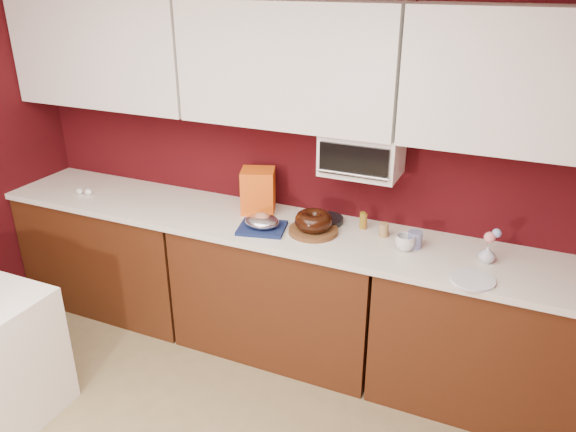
# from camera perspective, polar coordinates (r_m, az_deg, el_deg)

# --- Properties ---
(wall_back) EXTENTS (4.00, 0.02, 2.50)m
(wall_back) POSITION_cam_1_polar(r_m,az_deg,el_deg) (3.61, 1.24, 6.01)
(wall_back) COLOR #3B080B
(wall_back) RESTS_ON floor
(base_cabinet_left) EXTENTS (1.31, 0.58, 0.86)m
(base_cabinet_left) POSITION_cam_1_polar(r_m,az_deg,el_deg) (4.35, -16.95, -3.53)
(base_cabinet_left) COLOR #431F0D
(base_cabinet_left) RESTS_ON floor
(base_cabinet_center) EXTENTS (1.31, 0.58, 0.86)m
(base_cabinet_center) POSITION_cam_1_polar(r_m,az_deg,el_deg) (3.69, -0.76, -7.57)
(base_cabinet_center) COLOR #431F0D
(base_cabinet_center) RESTS_ON floor
(base_cabinet_right) EXTENTS (1.31, 0.58, 0.86)m
(base_cabinet_right) POSITION_cam_1_polar(r_m,az_deg,el_deg) (3.45, 20.29, -11.81)
(base_cabinet_right) COLOR #431F0D
(base_cabinet_right) RESTS_ON floor
(countertop) EXTENTS (4.00, 0.62, 0.04)m
(countertop) POSITION_cam_1_polar(r_m,az_deg,el_deg) (3.48, -0.80, -1.24)
(countertop) COLOR silver
(countertop) RESTS_ON base_cabinet_center
(upper_cabinet_left) EXTENTS (1.31, 0.33, 0.70)m
(upper_cabinet_left) POSITION_cam_1_polar(r_m,az_deg,el_deg) (4.04, -18.07, 15.56)
(upper_cabinet_left) COLOR white
(upper_cabinet_left) RESTS_ON wall_back
(upper_cabinet_center) EXTENTS (1.31, 0.33, 0.70)m
(upper_cabinet_center) POSITION_cam_1_polar(r_m,az_deg,el_deg) (3.32, 0.19, 15.10)
(upper_cabinet_center) COLOR white
(upper_cabinet_center) RESTS_ON wall_back
(upper_cabinet_right) EXTENTS (1.31, 0.33, 0.70)m
(upper_cabinet_right) POSITION_cam_1_polar(r_m,az_deg,el_deg) (3.05, 24.37, 12.26)
(upper_cabinet_right) COLOR white
(upper_cabinet_right) RESTS_ON wall_back
(toaster_oven) EXTENTS (0.45, 0.30, 0.25)m
(toaster_oven) POSITION_cam_1_polar(r_m,az_deg,el_deg) (3.30, 7.53, 6.35)
(toaster_oven) COLOR white
(toaster_oven) RESTS_ON upper_cabinet_center
(toaster_oven_door) EXTENTS (0.40, 0.02, 0.18)m
(toaster_oven_door) POSITION_cam_1_polar(r_m,az_deg,el_deg) (3.15, 6.68, 5.57)
(toaster_oven_door) COLOR black
(toaster_oven_door) RESTS_ON toaster_oven
(toaster_oven_handle) EXTENTS (0.42, 0.02, 0.02)m
(toaster_oven_handle) POSITION_cam_1_polar(r_m,az_deg,el_deg) (3.16, 6.53, 4.20)
(toaster_oven_handle) COLOR silver
(toaster_oven_handle) RESTS_ON toaster_oven
(cake_base) EXTENTS (0.37, 0.37, 0.03)m
(cake_base) POSITION_cam_1_polar(r_m,az_deg,el_deg) (3.37, 2.58, -1.50)
(cake_base) COLOR brown
(cake_base) RESTS_ON countertop
(bundt_cake) EXTENTS (0.29, 0.29, 0.09)m
(bundt_cake) POSITION_cam_1_polar(r_m,az_deg,el_deg) (3.34, 2.60, -0.48)
(bundt_cake) COLOR black
(bundt_cake) RESTS_ON cake_base
(navy_towel) EXTENTS (0.33, 0.29, 0.02)m
(navy_towel) POSITION_cam_1_polar(r_m,az_deg,el_deg) (3.41, -2.65, -1.23)
(navy_towel) COLOR #141F4B
(navy_towel) RESTS_ON countertop
(foil_ham_nest) EXTENTS (0.26, 0.23, 0.08)m
(foil_ham_nest) POSITION_cam_1_polar(r_m,az_deg,el_deg) (3.39, -2.67, -0.55)
(foil_ham_nest) COLOR silver
(foil_ham_nest) RESTS_ON navy_towel
(roasted_ham) EXTENTS (0.12, 0.11, 0.06)m
(roasted_ham) POSITION_cam_1_polar(r_m,az_deg,el_deg) (3.38, -2.67, -0.16)
(roasted_ham) COLOR #BD7656
(roasted_ham) RESTS_ON foil_ham_nest
(pandoro_box) EXTENTS (0.26, 0.25, 0.28)m
(pandoro_box) POSITION_cam_1_polar(r_m,az_deg,el_deg) (3.62, -3.05, 2.58)
(pandoro_box) COLOR red
(pandoro_box) RESTS_ON countertop
(dark_pan) EXTENTS (0.24, 0.24, 0.04)m
(dark_pan) POSITION_cam_1_polar(r_m,az_deg,el_deg) (3.51, 3.94, -0.41)
(dark_pan) COLOR black
(dark_pan) RESTS_ON countertop
(coffee_mug) EXTENTS (0.13, 0.13, 0.11)m
(coffee_mug) POSITION_cam_1_polar(r_m,az_deg,el_deg) (3.22, 11.82, -2.53)
(coffee_mug) COLOR silver
(coffee_mug) RESTS_ON countertop
(blue_jar) EXTENTS (0.09, 0.09, 0.10)m
(blue_jar) POSITION_cam_1_polar(r_m,az_deg,el_deg) (3.26, 12.77, -2.34)
(blue_jar) COLOR navy
(blue_jar) RESTS_ON countertop
(flower_vase) EXTENTS (0.08, 0.08, 0.11)m
(flower_vase) POSITION_cam_1_polar(r_m,az_deg,el_deg) (3.21, 19.58, -3.58)
(flower_vase) COLOR silver
(flower_vase) RESTS_ON countertop
(flower_pink) EXTENTS (0.06, 0.06, 0.06)m
(flower_pink) POSITION_cam_1_polar(r_m,az_deg,el_deg) (3.17, 19.81, -2.06)
(flower_pink) COLOR #DF8183
(flower_pink) RESTS_ON flower_vase
(flower_blue) EXTENTS (0.05, 0.05, 0.05)m
(flower_blue) POSITION_cam_1_polar(r_m,az_deg,el_deg) (3.17, 20.44, -1.64)
(flower_blue) COLOR #849BD3
(flower_blue) RESTS_ON flower_vase
(china_plate) EXTENTS (0.29, 0.29, 0.01)m
(china_plate) POSITION_cam_1_polar(r_m,az_deg,el_deg) (3.02, 18.28, -6.20)
(china_plate) COLOR white
(china_plate) RESTS_ON countertop
(amber_bottle) EXTENTS (0.04, 0.04, 0.11)m
(amber_bottle) POSITION_cam_1_polar(r_m,az_deg,el_deg) (3.44, 7.57, -0.45)
(amber_bottle) COLOR olive
(amber_bottle) RESTS_ON countertop
(paper_cup) EXTENTS (0.06, 0.06, 0.08)m
(paper_cup) POSITION_cam_1_polar(r_m,az_deg,el_deg) (3.36, 9.71, -1.40)
(paper_cup) COLOR olive
(paper_cup) RESTS_ON countertop
(egg_left) EXTENTS (0.06, 0.05, 0.04)m
(egg_left) POSITION_cam_1_polar(r_m,az_deg,el_deg) (4.21, -20.42, 2.38)
(egg_left) COLOR silver
(egg_left) RESTS_ON countertop
(egg_right) EXTENTS (0.07, 0.06, 0.04)m
(egg_right) POSITION_cam_1_polar(r_m,az_deg,el_deg) (4.18, -19.62, 2.34)
(egg_right) COLOR white
(egg_right) RESTS_ON countertop
(amber_bottle_tall) EXTENTS (0.03, 0.03, 0.10)m
(amber_bottle_tall) POSITION_cam_1_polar(r_m,az_deg,el_deg) (3.43, 7.79, -0.55)
(amber_bottle_tall) COLOR brown
(amber_bottle_tall) RESTS_ON countertop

